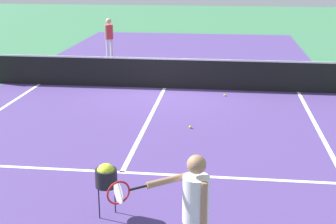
{
  "coord_description": "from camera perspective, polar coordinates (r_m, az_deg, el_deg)",
  "views": [
    {
      "loc": [
        1.86,
        -14.56,
        3.8
      ],
      "look_at": [
        0.79,
        -5.67,
        1.0
      ],
      "focal_mm": 51.5,
      "sensor_mm": 36.0,
      "label": 1
    }
  ],
  "objects": [
    {
      "name": "player_near",
      "position": [
        5.81,
        3.04,
        -10.96
      ],
      "size": [
        1.11,
        0.68,
        1.68
      ],
      "color": "#3F7247",
      "rests_on": "ground_plane"
    },
    {
      "name": "line_center_service",
      "position": [
        12.12,
        -2.3,
        -0.91
      ],
      "size": [
        0.1,
        6.4,
        0.01
      ],
      "primitive_type": "cube",
      "color": "white",
      "rests_on": "ground_plane"
    },
    {
      "name": "ground_plane",
      "position": [
        15.17,
        -0.39,
        2.84
      ],
      "size": [
        60.0,
        60.0,
        0.0
      ],
      "primitive_type": "plane",
      "color": "#38724C"
    },
    {
      "name": "court_surface_inbounds",
      "position": [
        15.17,
        -0.39,
        2.84
      ],
      "size": [
        10.62,
        24.4,
        0.0
      ],
      "primitive_type": "cube",
      "color": "#4C387A",
      "rests_on": "ground_plane"
    },
    {
      "name": "tennis_ball_near_net",
      "position": [
        14.35,
        6.75,
        2.0
      ],
      "size": [
        0.07,
        0.07,
        0.07
      ],
      "primitive_type": "sphere",
      "color": "#CCE033",
      "rests_on": "ground_plane"
    },
    {
      "name": "line_service_near",
      "position": [
        9.19,
        -5.47,
        -7.12
      ],
      "size": [
        8.22,
        0.1,
        0.01
      ],
      "primitive_type": "cube",
      "color": "white",
      "rests_on": "ground_plane"
    },
    {
      "name": "ball_hopper",
      "position": [
        7.48,
        -7.34,
        -7.5
      ],
      "size": [
        0.34,
        0.34,
        0.87
      ],
      "color": "black",
      "rests_on": "ground_plane"
    },
    {
      "name": "tennis_ball_mid_court",
      "position": [
        11.5,
        2.66,
        -1.8
      ],
      "size": [
        0.07,
        0.07,
        0.07
      ],
      "primitive_type": "sphere",
      "color": "#CCE033",
      "rests_on": "ground_plane"
    },
    {
      "name": "player_far",
      "position": [
        19.9,
        -6.99,
        9.14
      ],
      "size": [
        0.32,
        0.35,
        1.64
      ],
      "color": "white",
      "rests_on": "ground_plane"
    },
    {
      "name": "net",
      "position": [
        15.05,
        -0.39,
        4.65
      ],
      "size": [
        11.21,
        0.09,
        1.07
      ],
      "color": "#33383D",
      "rests_on": "ground_plane"
    }
  ]
}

